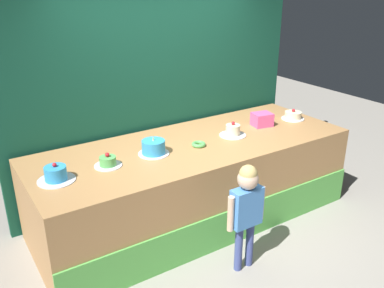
# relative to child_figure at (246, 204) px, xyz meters

# --- Properties ---
(ground_plane) EXTENTS (12.00, 12.00, 0.00)m
(ground_plane) POSITION_rel_child_figure_xyz_m (0.09, 0.36, -0.70)
(ground_plane) COLOR gray
(stage_platform) EXTENTS (3.53, 1.32, 0.92)m
(stage_platform) POSITION_rel_child_figure_xyz_m (0.09, 1.00, -0.24)
(stage_platform) COLOR #B27F4C
(stage_platform) RESTS_ON ground_plane
(curtain_backdrop) EXTENTS (3.74, 0.08, 2.89)m
(curtain_backdrop) POSITION_rel_child_figure_xyz_m (0.09, 1.75, 0.75)
(curtain_backdrop) COLOR #144C38
(curtain_backdrop) RESTS_ON ground_plane
(child_figure) EXTENTS (0.42, 0.19, 1.08)m
(child_figure) POSITION_rel_child_figure_xyz_m (0.00, 0.00, 0.00)
(child_figure) COLOR #3F4C8C
(child_figure) RESTS_ON ground_plane
(pink_box) EXTENTS (0.26, 0.23, 0.16)m
(pink_box) POSITION_rel_child_figure_xyz_m (1.09, 1.03, 0.30)
(pink_box) COLOR #EE5798
(pink_box) RESTS_ON stage_platform
(donut) EXTENTS (0.15, 0.15, 0.04)m
(donut) POSITION_rel_child_figure_xyz_m (0.09, 0.91, 0.25)
(donut) COLOR #59B259
(donut) RESTS_ON stage_platform
(cake_far_left) EXTENTS (0.33, 0.33, 0.17)m
(cake_far_left) POSITION_rel_child_figure_xyz_m (-1.41, 0.94, 0.29)
(cake_far_left) COLOR silver
(cake_far_left) RESTS_ON stage_platform
(cake_left) EXTENTS (0.27, 0.27, 0.14)m
(cake_left) POSITION_rel_child_figure_xyz_m (-0.91, 0.97, 0.27)
(cake_left) COLOR silver
(cake_left) RESTS_ON stage_platform
(cake_center) EXTENTS (0.32, 0.32, 0.20)m
(cake_center) POSITION_rel_child_figure_xyz_m (-0.41, 0.99, 0.30)
(cake_center) COLOR silver
(cake_center) RESTS_ON stage_platform
(cake_right) EXTENTS (0.30, 0.30, 0.17)m
(cake_right) POSITION_rel_child_figure_xyz_m (0.59, 0.96, 0.28)
(cake_right) COLOR silver
(cake_right) RESTS_ON stage_platform
(cake_far_right) EXTENTS (0.28, 0.28, 0.13)m
(cake_far_right) POSITION_rel_child_figure_xyz_m (1.59, 1.01, 0.27)
(cake_far_right) COLOR white
(cake_far_right) RESTS_ON stage_platform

